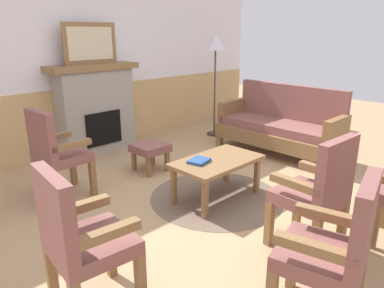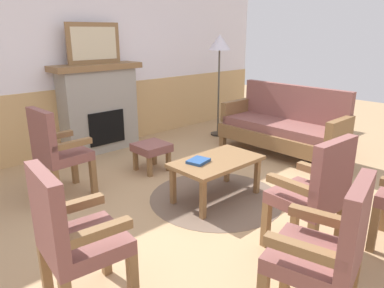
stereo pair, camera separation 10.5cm
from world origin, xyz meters
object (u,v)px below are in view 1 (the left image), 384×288
book_on_table (199,161)px  framed_picture (90,43)px  armchair_near_fireplace (80,236)px  armchair_corner_left (335,247)px  coffee_table (217,164)px  floor_lamp_by_couch (216,49)px  armchair_front_left (318,189)px  couch (280,127)px  fireplace (96,108)px  footstool (150,150)px  armchair_by_window_left (55,150)px

book_on_table → framed_picture: bearing=86.4°
armchair_near_fireplace → armchair_corner_left: bearing=-49.2°
book_on_table → coffee_table: bearing=-20.6°
book_on_table → armchair_corner_left: bearing=-110.4°
armchair_corner_left → floor_lamp_by_couch: bearing=51.2°
armchair_near_fireplace → armchair_front_left: bearing=-23.0°
couch → book_on_table: (-1.97, -0.28, 0.06)m
coffee_table → armchair_near_fireplace: size_ratio=0.98×
framed_picture → coffee_table: bearing=-88.6°
armchair_corner_left → coffee_table: bearing=62.9°
couch → framed_picture: bearing=132.9°
couch → fireplace: bearing=132.9°
coffee_table → footstool: size_ratio=2.40×
coffee_table → armchair_corner_left: bearing=-117.1°
framed_picture → couch: (1.83, -1.97, -1.16)m
armchair_by_window_left → armchair_corner_left: (0.36, -2.83, 0.00)m
footstool → armchair_by_window_left: 1.21m
armchair_by_window_left → coffee_table: bearing=-44.9°
framed_picture → armchair_corner_left: 4.15m
book_on_table → floor_lamp_by_couch: floor_lamp_by_couch is taller
book_on_table → armchair_front_left: size_ratio=0.22×
couch → floor_lamp_by_couch: bearing=87.6°
fireplace → armchair_by_window_left: 1.60m
framed_picture → floor_lamp_by_couch: size_ratio=0.48×
footstool → armchair_by_window_left: size_ratio=0.41×
framed_picture → book_on_table: 2.50m
coffee_table → book_on_table: 0.22m
fireplace → armchair_by_window_left: (-1.14, -1.12, -0.11)m
book_on_table → armchair_near_fireplace: (-1.62, -0.56, 0.08)m
fireplace → armchair_corner_left: bearing=-101.1°
book_on_table → floor_lamp_by_couch: size_ratio=0.13×
armchair_near_fireplace → framed_picture: bearing=57.9°
framed_picture → armchair_near_fireplace: framed_picture is taller
framed_picture → book_on_table: bearing=-93.6°
coffee_table → floor_lamp_by_couch: size_ratio=0.57×
book_on_table → armchair_corner_left: size_ratio=0.22×
fireplace → footstool: bearing=-87.9°
framed_picture → floor_lamp_by_couch: framed_picture is taller
framed_picture → armchair_by_window_left: bearing=-135.4°
coffee_table → armchair_front_left: (-0.16, -1.19, 0.15)m
couch → book_on_table: 1.99m
armchair_front_left → floor_lamp_by_couch: floor_lamp_by_couch is taller
fireplace → framed_picture: framed_picture is taller
armchair_by_window_left → couch: bearing=-15.9°
couch → armchair_near_fireplace: bearing=-166.8°
couch → armchair_near_fireplace: (-3.59, -0.84, 0.14)m
footstool → floor_lamp_by_couch: size_ratio=0.24×
fireplace → armchair_near_fireplace: size_ratio=1.33×
framed_picture → armchair_front_left: bearing=-91.8°
armchair_near_fireplace → coffee_table: bearing=15.1°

